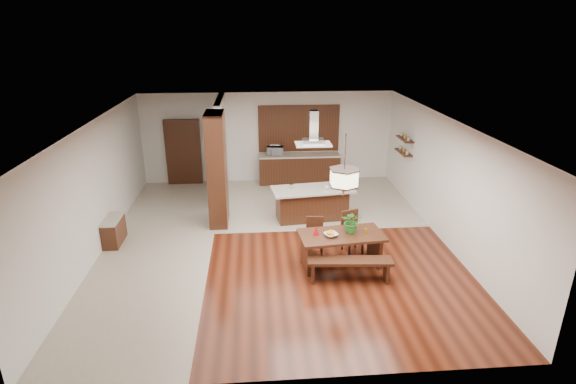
{
  "coord_description": "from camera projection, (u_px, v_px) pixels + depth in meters",
  "views": [
    {
      "loc": [
        -0.47,
        -9.68,
        4.9
      ],
      "look_at": [
        0.3,
        0.0,
        1.25
      ],
      "focal_mm": 28.0,
      "sensor_mm": 36.0,
      "label": 1
    }
  ],
  "objects": [
    {
      "name": "room_shell",
      "position": [
        275.0,
        159.0,
        10.06
      ],
      "size": [
        9.0,
        9.04,
        2.92
      ],
      "color": "#3D160B",
      "rests_on": "ground"
    },
    {
      "name": "tile_hallway",
      "position": [
        159.0,
        245.0,
        10.58
      ],
      "size": [
        2.5,
        9.0,
        0.01
      ],
      "primitive_type": "cube",
      "color": "#BDB19D",
      "rests_on": "ground"
    },
    {
      "name": "tile_kitchen",
      "position": [
        313.0,
        201.0,
        13.21
      ],
      "size": [
        5.5,
        4.0,
        0.01
      ],
      "primitive_type": "cube",
      "color": "#BDB19D",
      "rests_on": "ground"
    },
    {
      "name": "soffit_band",
      "position": [
        274.0,
        122.0,
        9.77
      ],
      "size": [
        8.0,
        9.0,
        0.02
      ],
      "primitive_type": "cube",
      "color": "#361A0D",
      "rests_on": "room_shell"
    },
    {
      "name": "partition_pier",
      "position": [
        217.0,
        170.0,
        11.29
      ],
      "size": [
        0.45,
        1.0,
        2.9
      ],
      "primitive_type": "cube",
      "color": "black",
      "rests_on": "ground"
    },
    {
      "name": "partition_stub",
      "position": [
        222.0,
        148.0,
        13.25
      ],
      "size": [
        0.18,
        2.4,
        2.9
      ],
      "primitive_type": "cube",
      "color": "silver",
      "rests_on": "ground"
    },
    {
      "name": "hallway_console",
      "position": [
        114.0,
        231.0,
        10.58
      ],
      "size": [
        0.37,
        0.88,
        0.63
      ],
      "primitive_type": "cube",
      "color": "black",
      "rests_on": "ground"
    },
    {
      "name": "hallway_doorway",
      "position": [
        184.0,
        152.0,
        14.33
      ],
      "size": [
        1.1,
        0.2,
        2.1
      ],
      "primitive_type": "cube",
      "color": "black",
      "rests_on": "ground"
    },
    {
      "name": "rear_counter",
      "position": [
        299.0,
        168.0,
        14.61
      ],
      "size": [
        2.6,
        0.62,
        0.95
      ],
      "color": "black",
      "rests_on": "ground"
    },
    {
      "name": "kitchen_window",
      "position": [
        299.0,
        128.0,
        14.41
      ],
      "size": [
        2.6,
        0.08,
        1.5
      ],
      "primitive_type": "cube",
      "color": "olive",
      "rests_on": "room_shell"
    },
    {
      "name": "shelf_lower",
      "position": [
        404.0,
        152.0,
        13.01
      ],
      "size": [
        0.26,
        0.9,
        0.04
      ],
      "primitive_type": "cube",
      "color": "black",
      "rests_on": "room_shell"
    },
    {
      "name": "shelf_upper",
      "position": [
        405.0,
        139.0,
        12.87
      ],
      "size": [
        0.26,
        0.9,
        0.04
      ],
      "primitive_type": "cube",
      "color": "black",
      "rests_on": "room_shell"
    },
    {
      "name": "dining_table",
      "position": [
        341.0,
        242.0,
        9.53
      ],
      "size": [
        1.85,
        1.06,
        0.74
      ],
      "rotation": [
        0.0,
        0.0,
        0.1
      ],
      "color": "black",
      "rests_on": "ground"
    },
    {
      "name": "dining_bench",
      "position": [
        350.0,
        270.0,
        9.05
      ],
      "size": [
        1.73,
        0.51,
        0.48
      ],
      "primitive_type": null,
      "rotation": [
        0.0,
        0.0,
        -0.08
      ],
      "color": "black",
      "rests_on": "ground"
    },
    {
      "name": "dining_chair_left",
      "position": [
        315.0,
        237.0,
        9.99
      ],
      "size": [
        0.42,
        0.42,
        0.87
      ],
      "primitive_type": null,
      "rotation": [
        0.0,
        0.0,
        -0.1
      ],
      "color": "black",
      "rests_on": "ground"
    },
    {
      "name": "dining_chair_right",
      "position": [
        353.0,
        233.0,
        10.13
      ],
      "size": [
        0.52,
        0.52,
        0.95
      ],
      "primitive_type": null,
      "rotation": [
        0.0,
        0.0,
        0.28
      ],
      "color": "black",
      "rests_on": "ground"
    },
    {
      "name": "pendant_lantern",
      "position": [
        345.0,
        166.0,
        8.93
      ],
      "size": [
        0.64,
        0.64,
        1.31
      ],
      "primitive_type": null,
      "color": "#FFF7C3",
      "rests_on": "room_shell"
    },
    {
      "name": "foliage_plant",
      "position": [
        352.0,
        222.0,
        9.46
      ],
      "size": [
        0.54,
        0.5,
        0.49
      ],
      "primitive_type": "imported",
      "rotation": [
        0.0,
        0.0,
        -0.29
      ],
      "color": "#276923",
      "rests_on": "dining_table"
    },
    {
      "name": "fruit_bowl",
      "position": [
        331.0,
        235.0,
        9.36
      ],
      "size": [
        0.36,
        0.36,
        0.07
      ],
      "primitive_type": "imported",
      "rotation": [
        0.0,
        0.0,
        0.39
      ],
      "color": "beige",
      "rests_on": "dining_table"
    },
    {
      "name": "napkin_cone",
      "position": [
        316.0,
        230.0,
        9.4
      ],
      "size": [
        0.13,
        0.13,
        0.2
      ],
      "primitive_type": "cone",
      "rotation": [
        0.0,
        0.0,
        0.06
      ],
      "color": "#A10B10",
      "rests_on": "dining_table"
    },
    {
      "name": "gold_ornament",
      "position": [
        366.0,
        231.0,
        9.48
      ],
      "size": [
        0.08,
        0.08,
        0.11
      ],
      "primitive_type": "cylinder",
      "rotation": [
        0.0,
        0.0,
        -0.1
      ],
      "color": "gold",
      "rests_on": "dining_table"
    },
    {
      "name": "kitchen_island",
      "position": [
        312.0,
        203.0,
        11.87
      ],
      "size": [
        2.2,
        1.17,
        0.87
      ],
      "rotation": [
        0.0,
        0.0,
        0.12
      ],
      "color": "black",
      "rests_on": "ground"
    },
    {
      "name": "range_hood",
      "position": [
        313.0,
        128.0,
        11.16
      ],
      "size": [
        0.9,
        0.55,
        0.87
      ],
      "primitive_type": null,
      "color": "silver",
      "rests_on": "room_shell"
    },
    {
      "name": "island_cup",
      "position": [
        327.0,
        187.0,
        11.62
      ],
      "size": [
        0.15,
        0.15,
        0.1
      ],
      "primitive_type": "imported",
      "rotation": [
        0.0,
        0.0,
        -0.24
      ],
      "color": "silver",
      "rests_on": "kitchen_island"
    },
    {
      "name": "microwave",
      "position": [
        275.0,
        151.0,
        14.34
      ],
      "size": [
        0.54,
        0.39,
        0.28
      ],
      "primitive_type": "imported",
      "rotation": [
        0.0,
        0.0,
        -0.09
      ],
      "color": "#ACAEB3",
      "rests_on": "rear_counter"
    }
  ]
}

